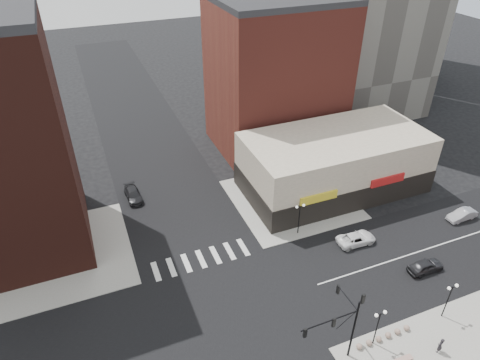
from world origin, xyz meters
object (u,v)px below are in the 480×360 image
street_lamp_se_a (379,320)px  street_lamp_se_b (450,293)px  white_suv (356,239)px  street_lamp_ne (300,212)px  dark_sedan_east (426,266)px  stone_bench (403,360)px  silver_sedan (462,215)px  dark_sedan_north (133,195)px  traffic_signal (343,319)px  pedestrian (440,345)px

street_lamp_se_a → street_lamp_se_b: bearing=0.0°
street_lamp_se_a → white_suv: street_lamp_se_a is taller
street_lamp_ne → dark_sedan_east: size_ratio=1.02×
dark_sedan_east → stone_bench: (-9.47, -7.96, -0.36)m
dark_sedan_east → silver_sedan: dark_sedan_east is taller
street_lamp_se_a → street_lamp_ne: bearing=86.4°
dark_sedan_north → traffic_signal: bearing=-71.3°
street_lamp_se_b → silver_sedan: street_lamp_se_b is taller
dark_sedan_east → stone_bench: 12.38m
street_lamp_ne → pedestrian: (3.81, -18.89, -2.32)m
street_lamp_se_a → silver_sedan: street_lamp_se_a is taller
traffic_signal → silver_sedan: 27.57m
white_suv → stone_bench: bearing=162.6°
traffic_signal → dark_sedan_north: size_ratio=1.70×
traffic_signal → dark_sedan_east: traffic_signal is taller
street_lamp_se_b → white_suv: (-1.53, 11.98, -2.65)m
traffic_signal → stone_bench: 7.37m
street_lamp_se_a → silver_sedan: 24.03m
white_suv → pedestrian: pedestrian is taller
dark_sedan_east → street_lamp_se_a: bearing=117.7°
traffic_signal → white_suv: bearing=49.1°
street_lamp_ne → stone_bench: size_ratio=2.48×
white_suv → silver_sedan: bearing=-92.5°
traffic_signal → street_lamp_se_a: 4.12m
traffic_signal → street_lamp_se_a: bearing=-2.6°
street_lamp_se_a → white_suv: 13.87m
street_lamp_se_b → street_lamp_ne: 17.46m
silver_sedan → dark_sedan_north: bearing=-119.6°
white_suv → silver_sedan: size_ratio=1.17×
silver_sedan → pedestrian: pedestrian is taller
white_suv → traffic_signal: bearing=141.3°
street_lamp_se_b → silver_sedan: (13.32, 10.76, -2.64)m
traffic_signal → pedestrian: (8.58, -3.06, -3.99)m
street_lamp_se_a → white_suv: size_ratio=0.90×
street_lamp_ne → street_lamp_se_b: bearing=-66.4°
white_suv → street_lamp_se_b: bearing=-170.5°
street_lamp_se_a → street_lamp_se_b: size_ratio=1.00×
pedestrian → white_suv: bearing=-115.7°
white_suv → dark_sedan_north: bearing=52.6°
street_lamp_se_b → pedestrian: (-3.19, -2.89, -2.32)m
street_lamp_se_a → dark_sedan_east: (10.77, 5.43, -2.60)m
street_lamp_se_a → dark_sedan_north: bearing=117.6°
street_lamp_se_a → pedestrian: 6.07m
street_lamp_se_b → white_suv: 12.37m
white_suv → pedestrian: (-1.66, -14.87, 0.33)m
dark_sedan_east → silver_sedan: size_ratio=1.02×
street_lamp_se_b → street_lamp_ne: size_ratio=1.00×
street_lamp_se_a → stone_bench: size_ratio=2.48×
white_suv → silver_sedan: 14.90m
dark_sedan_north → street_lamp_ne: bearing=-43.8°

